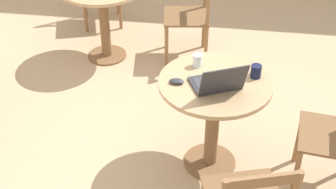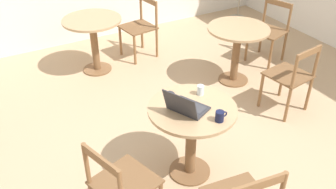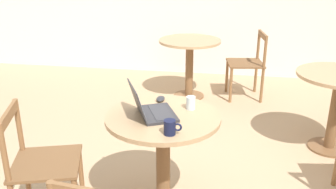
{
  "view_description": "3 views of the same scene",
  "coord_description": "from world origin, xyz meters",
  "px_view_note": "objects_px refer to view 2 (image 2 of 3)",
  "views": [
    {
      "loc": [
        -2.81,
        -0.22,
        2.52
      ],
      "look_at": [
        -0.16,
        0.17,
        0.58
      ],
      "focal_mm": 50.0,
      "sensor_mm": 36.0,
      "label": 1
    },
    {
      "loc": [
        -1.66,
        -2.34,
        2.6
      ],
      "look_at": [
        -0.25,
        0.2,
        0.7
      ],
      "focal_mm": 40.0,
      "sensor_mm": 36.0,
      "label": 2
    },
    {
      "loc": [
        0.2,
        -2.4,
        1.77
      ],
      "look_at": [
        -0.26,
        0.35,
        0.71
      ],
      "focal_mm": 40.0,
      "sensor_mm": 36.0,
      "label": 3
    }
  ],
  "objects_px": {
    "mouse": "(171,94)",
    "mug": "(220,116)",
    "laptop": "(186,106)",
    "cafe_table_far": "(93,32)",
    "chair_mid_front": "(291,77)",
    "chair_mid_right": "(269,31)",
    "cafe_table_mid": "(237,41)",
    "cafe_table_near": "(192,125)",
    "drinking_glass": "(200,90)",
    "chair_far_right": "(140,27)",
    "chair_near_left": "(121,186)"
  },
  "relations": [
    {
      "from": "cafe_table_near",
      "to": "drinking_glass",
      "type": "xyz_separation_m",
      "value": [
        0.17,
        0.14,
        0.23
      ]
    },
    {
      "from": "chair_mid_front",
      "to": "mug",
      "type": "xyz_separation_m",
      "value": [
        -1.44,
        -0.59,
        0.36
      ]
    },
    {
      "from": "cafe_table_far",
      "to": "drinking_glass",
      "type": "distance_m",
      "value": 2.21
    },
    {
      "from": "chair_near_left",
      "to": "chair_mid_right",
      "type": "distance_m",
      "value": 3.42
    },
    {
      "from": "cafe_table_far",
      "to": "chair_mid_right",
      "type": "bearing_deg",
      "value": -21.81
    },
    {
      "from": "cafe_table_near",
      "to": "chair_mid_front",
      "type": "distance_m",
      "value": 1.57
    },
    {
      "from": "drinking_glass",
      "to": "cafe_table_far",
      "type": "bearing_deg",
      "value": 96.51
    },
    {
      "from": "mouse",
      "to": "mug",
      "type": "xyz_separation_m",
      "value": [
        0.16,
        -0.52,
        0.03
      ]
    },
    {
      "from": "cafe_table_mid",
      "to": "chair_mid_front",
      "type": "distance_m",
      "value": 0.86
    },
    {
      "from": "cafe_table_far",
      "to": "chair_mid_right",
      "type": "xyz_separation_m",
      "value": [
        2.28,
        -0.91,
        -0.12
      ]
    },
    {
      "from": "cafe_table_mid",
      "to": "chair_mid_right",
      "type": "height_order",
      "value": "chair_mid_right"
    },
    {
      "from": "chair_far_right",
      "to": "drinking_glass",
      "type": "height_order",
      "value": "chair_far_right"
    },
    {
      "from": "cafe_table_mid",
      "to": "laptop",
      "type": "height_order",
      "value": "laptop"
    },
    {
      "from": "cafe_table_near",
      "to": "chair_mid_front",
      "type": "bearing_deg",
      "value": 11.94
    },
    {
      "from": "cafe_table_far",
      "to": "laptop",
      "type": "relative_size",
      "value": 1.93
    },
    {
      "from": "chair_mid_right",
      "to": "chair_far_right",
      "type": "bearing_deg",
      "value": 146.4
    },
    {
      "from": "cafe_table_near",
      "to": "drinking_glass",
      "type": "distance_m",
      "value": 0.32
    },
    {
      "from": "cafe_table_mid",
      "to": "cafe_table_far",
      "type": "bearing_deg",
      "value": 142.16
    },
    {
      "from": "laptop",
      "to": "cafe_table_far",
      "type": "bearing_deg",
      "value": 90.07
    },
    {
      "from": "chair_near_left",
      "to": "mouse",
      "type": "xyz_separation_m",
      "value": [
        0.73,
        0.5,
        0.33
      ]
    },
    {
      "from": "drinking_glass",
      "to": "cafe_table_near",
      "type": "bearing_deg",
      "value": -140.76
    },
    {
      "from": "cafe_table_far",
      "to": "mug",
      "type": "bearing_deg",
      "value": -86.23
    },
    {
      "from": "laptop",
      "to": "cafe_table_mid",
      "type": "bearing_deg",
      "value": 38.43
    },
    {
      "from": "cafe_table_far",
      "to": "mouse",
      "type": "height_order",
      "value": "mouse"
    },
    {
      "from": "chair_near_left",
      "to": "mouse",
      "type": "height_order",
      "value": "chair_near_left"
    },
    {
      "from": "laptop",
      "to": "cafe_table_near",
      "type": "bearing_deg",
      "value": 12.06
    },
    {
      "from": "laptop",
      "to": "mouse",
      "type": "height_order",
      "value": "laptop"
    },
    {
      "from": "chair_near_left",
      "to": "laptop",
      "type": "xyz_separation_m",
      "value": [
        0.71,
        0.23,
        0.36
      ]
    },
    {
      "from": "chair_near_left",
      "to": "mug",
      "type": "bearing_deg",
      "value": -1.06
    },
    {
      "from": "chair_mid_front",
      "to": "cafe_table_far",
      "type": "bearing_deg",
      "value": 128.85
    },
    {
      "from": "cafe_table_mid",
      "to": "chair_mid_front",
      "type": "relative_size",
      "value": 0.91
    },
    {
      "from": "mug",
      "to": "drinking_glass",
      "type": "distance_m",
      "value": 0.41
    },
    {
      "from": "cafe_table_near",
      "to": "drinking_glass",
      "type": "relative_size",
      "value": 8.48
    },
    {
      "from": "cafe_table_far",
      "to": "mouse",
      "type": "bearing_deg",
      "value": -89.57
    },
    {
      "from": "chair_near_left",
      "to": "drinking_glass",
      "type": "relative_size",
      "value": 9.3
    },
    {
      "from": "chair_far_right",
      "to": "chair_near_left",
      "type": "bearing_deg",
      "value": -118.37
    },
    {
      "from": "mouse",
      "to": "chair_far_right",
      "type": "bearing_deg",
      "value": 71.62
    },
    {
      "from": "mug",
      "to": "mouse",
      "type": "bearing_deg",
      "value": 106.64
    },
    {
      "from": "mug",
      "to": "cafe_table_mid",
      "type": "bearing_deg",
      "value": 47.25
    },
    {
      "from": "cafe_table_near",
      "to": "cafe_table_far",
      "type": "distance_m",
      "value": 2.33
    },
    {
      "from": "laptop",
      "to": "mug",
      "type": "relative_size",
      "value": 3.63
    },
    {
      "from": "chair_mid_front",
      "to": "chair_mid_right",
      "type": "relative_size",
      "value": 1.0
    },
    {
      "from": "cafe_table_near",
      "to": "cafe_table_far",
      "type": "bearing_deg",
      "value": 91.94
    },
    {
      "from": "cafe_table_mid",
      "to": "mug",
      "type": "distance_m",
      "value": 1.96
    },
    {
      "from": "laptop",
      "to": "drinking_glass",
      "type": "relative_size",
      "value": 4.39
    },
    {
      "from": "chair_mid_right",
      "to": "drinking_glass",
      "type": "relative_size",
      "value": 9.3
    },
    {
      "from": "cafe_table_near",
      "to": "mug",
      "type": "xyz_separation_m",
      "value": [
        0.09,
        -0.26,
        0.23
      ]
    },
    {
      "from": "chair_far_right",
      "to": "mouse",
      "type": "distance_m",
      "value": 2.32
    },
    {
      "from": "chair_mid_right",
      "to": "mouse",
      "type": "height_order",
      "value": "chair_mid_right"
    },
    {
      "from": "cafe_table_mid",
      "to": "chair_far_right",
      "type": "height_order",
      "value": "chair_far_right"
    }
  ]
}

